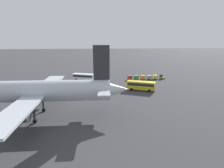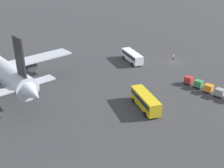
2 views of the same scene
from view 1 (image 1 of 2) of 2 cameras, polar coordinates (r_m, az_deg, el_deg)
ground_plane at (r=90.29m, az=-3.61°, el=2.64°), size 600.00×600.00×0.00m
airplane at (r=44.60m, az=-24.90°, el=-2.29°), size 46.39×39.68×16.89m
shuttle_bus_near at (r=80.63m, az=-9.26°, el=2.44°), size 10.42×6.21×3.10m
shuttle_bus_far at (r=64.62m, az=9.44°, el=-0.34°), size 10.40×6.69×3.37m
baggage_tug at (r=86.01m, az=15.90°, el=2.18°), size 2.69×2.27×2.10m
worker_person at (r=91.39m, az=-3.98°, el=3.33°), size 0.38×0.38×1.74m
cargo_cart_yellow at (r=84.33m, az=13.89°, el=2.26°), size 2.13×1.84×2.06m
cargo_cart_grey at (r=83.05m, az=12.02°, el=2.18°), size 2.13×1.84×2.06m
cargo_cart_orange at (r=82.32m, az=10.00°, el=2.17°), size 2.13×1.84×2.06m
cargo_cart_green at (r=81.90m, az=7.92°, el=2.19°), size 2.13×1.84×2.06m
cargo_cart_red at (r=81.35m, az=5.84°, el=2.17°), size 2.13×1.84×2.06m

